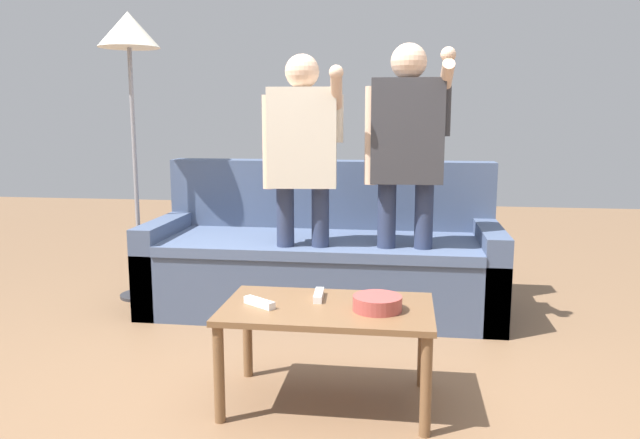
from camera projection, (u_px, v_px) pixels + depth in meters
ground_plane at (310, 399)px, 2.65m from camera, size 12.00×12.00×0.00m
couch at (324, 259)px, 3.92m from camera, size 2.17×0.89×0.91m
coffee_table at (327, 320)px, 2.56m from camera, size 0.87×0.51×0.43m
snack_bowl at (377, 303)px, 2.49m from camera, size 0.20×0.20×0.06m
game_remote_nunchuk at (364, 303)px, 2.50m from camera, size 0.06×0.09×0.05m
floor_lamp at (129, 47)px, 3.89m from camera, size 0.39×0.39×1.85m
player_right at (407, 152)px, 3.42m from camera, size 0.48×0.31×1.60m
player_center at (303, 158)px, 3.47m from camera, size 0.47×0.32×1.54m
game_remote_wand_near at (319, 295)px, 2.65m from camera, size 0.05×0.16×0.03m
game_remote_wand_far at (259, 303)px, 2.55m from camera, size 0.15×0.12×0.03m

